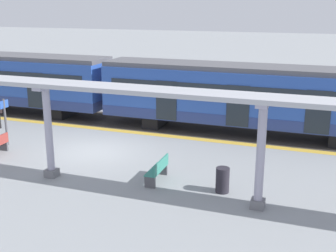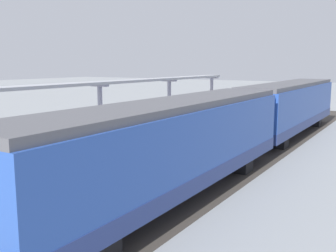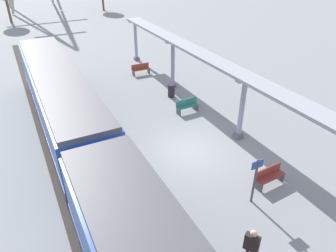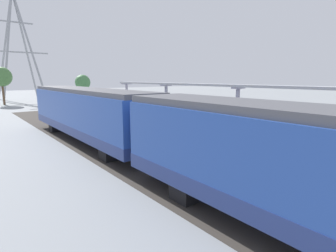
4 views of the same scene
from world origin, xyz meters
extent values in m
plane|color=gray|center=(0.00, 0.00, 0.00)|extent=(176.00, 176.00, 0.00)
cube|color=gold|center=(-3.37, 0.00, 0.00)|extent=(0.47, 38.49, 0.01)
cube|color=#38332D|center=(-5.21, 0.00, 0.00)|extent=(3.20, 50.49, 0.01)
cube|color=#1E262D|center=(-3.89, -5.90, 1.69)|extent=(0.04, 1.10, 2.00)
cube|color=black|center=(-5.21, -4.88, 0.32)|extent=(2.21, 0.90, 0.64)
cube|color=#284DA4|center=(-5.21, 5.62, 1.94)|extent=(2.60, 14.56, 2.60)
cube|color=navy|center=(-5.21, 5.62, 0.92)|extent=(2.63, 14.58, 0.55)
cube|color=#515156|center=(-5.21, 5.62, 3.36)|extent=(2.39, 14.56, 0.24)
cube|color=#1E262D|center=(-3.90, 5.62, 2.25)|extent=(0.03, 13.40, 0.84)
cube|color=#1E262D|center=(-3.89, 1.98, 1.69)|extent=(0.04, 1.10, 2.00)
cube|color=#1E262D|center=(-3.89, 5.62, 1.69)|extent=(0.04, 1.10, 2.00)
cube|color=#1E262D|center=(-3.89, 9.26, 1.69)|extent=(0.04, 1.10, 2.00)
cube|color=black|center=(-5.21, 10.28, 0.32)|extent=(2.21, 0.90, 0.64)
cube|color=black|center=(-5.21, 0.96, 0.32)|extent=(2.21, 0.90, 0.64)
cube|color=slate|center=(3.16, -0.10, 0.15)|extent=(0.44, 0.44, 0.30)
cylinder|color=#9A98AD|center=(3.16, -0.10, 1.86)|extent=(0.28, 0.28, 3.13)
cube|color=#9A98AD|center=(3.16, -0.10, 3.49)|extent=(1.10, 0.36, 0.12)
cube|color=slate|center=(3.16, 7.75, 0.15)|extent=(0.44, 0.44, 0.30)
cylinder|color=#9A98AD|center=(3.16, 7.75, 1.86)|extent=(0.28, 0.28, 3.13)
cube|color=#9A98AD|center=(3.16, 7.75, 3.49)|extent=(1.10, 0.36, 0.12)
cube|color=slate|center=(3.16, 14.87, 0.15)|extent=(0.44, 0.44, 0.30)
cylinder|color=#9A98AD|center=(3.16, 14.87, 1.86)|extent=(0.28, 0.28, 3.13)
cube|color=#9A98AD|center=(3.16, 14.87, 3.49)|extent=(1.10, 0.36, 0.12)
cube|color=#A8AAB2|center=(3.16, 0.00, 3.63)|extent=(1.20, 30.53, 0.16)
cube|color=#9A412C|center=(2.10, 11.31, 0.44)|extent=(1.51, 0.49, 0.04)
cube|color=#9A412C|center=(2.10, 11.50, 0.66)|extent=(1.50, 0.11, 0.40)
cube|color=#4C4C51|center=(2.77, 11.29, 0.21)|extent=(0.11, 0.40, 0.42)
cube|color=#4C4C51|center=(1.43, 11.33, 0.21)|extent=(0.11, 0.40, 0.42)
cube|color=#2F7E6D|center=(2.16, 3.82, 0.44)|extent=(1.51, 0.48, 0.04)
cube|color=#2F7E6D|center=(2.16, 4.01, 0.66)|extent=(1.50, 0.10, 0.40)
cube|color=#4C4C51|center=(2.83, 3.84, 0.21)|extent=(0.11, 0.40, 0.42)
cube|color=#4C4C51|center=(1.49, 3.81, 0.21)|extent=(0.11, 0.40, 0.42)
cube|color=maroon|center=(1.95, -3.89, 0.44)|extent=(1.52, 0.53, 0.04)
cube|color=maroon|center=(1.93, -3.70, 0.66)|extent=(1.50, 0.15, 0.40)
cube|color=#4C4C51|center=(2.61, -3.85, 0.21)|extent=(0.12, 0.40, 0.42)
cube|color=#4C4C51|center=(1.28, -3.93, 0.21)|extent=(0.12, 0.40, 0.42)
cylinder|color=#26232C|center=(2.32, 6.38, 0.45)|extent=(0.48, 0.48, 0.90)
cylinder|color=#4C4C51|center=(0.52, -4.35, 1.10)|extent=(0.10, 0.10, 2.20)
cube|color=#284C9E|center=(0.52, -4.35, 1.95)|extent=(0.56, 0.04, 0.36)
cylinder|color=black|center=(-1.65, -6.62, 0.42)|extent=(0.11, 0.11, 0.84)
cylinder|color=black|center=(-1.56, -6.77, 0.42)|extent=(0.11, 0.11, 0.84)
cube|color=#2D2222|center=(-1.61, -6.69, 1.15)|extent=(0.43, 0.53, 0.63)
sphere|color=beige|center=(-1.61, -6.69, 1.58)|extent=(0.23, 0.23, 0.23)
cylinder|color=#93969B|center=(-0.18, 47.63, 9.80)|extent=(3.85, 3.89, 19.48)
cylinder|color=#93969B|center=(-3.70, 47.63, 9.80)|extent=(3.85, 3.89, 19.48)
cylinder|color=#93969B|center=(-0.18, 44.11, 9.80)|extent=(3.85, 3.89, 19.48)
cylinder|color=#93969B|center=(-3.70, 44.11, 9.80)|extent=(3.85, 3.89, 19.48)
cube|color=#93969B|center=(-1.94, 45.87, 8.82)|extent=(10.51, 0.30, 0.24)
cube|color=#93969B|center=(-1.94, 45.87, 14.11)|extent=(5.94, 0.30, 0.24)
cylinder|color=brown|center=(7.62, 39.53, 1.05)|extent=(0.32, 0.32, 2.10)
sphere|color=#427944|center=(7.62, 39.53, 3.26)|extent=(2.90, 2.90, 2.90)
cylinder|color=brown|center=(-6.04, 36.88, 1.55)|extent=(0.32, 0.32, 3.10)
sphere|color=#46753C|center=(-6.04, 36.88, 4.29)|extent=(2.98, 2.98, 2.98)
camera|label=1|loc=(16.33, 9.46, 6.41)|focal=46.74mm
camera|label=2|loc=(-12.08, 16.97, 4.73)|focal=42.06mm
camera|label=3|loc=(-7.10, -11.47, 9.53)|focal=33.49mm
camera|label=4|loc=(-11.72, -11.17, 4.17)|focal=28.24mm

